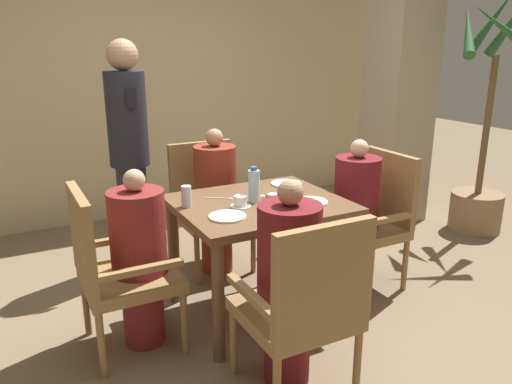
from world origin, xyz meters
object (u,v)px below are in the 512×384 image
Objects in this scene: plate_main_right at (227,216)px; diner_in_left_chair at (140,257)px; chair_right_side at (371,215)px; chair_near_corner at (304,303)px; diner_in_right_chair at (355,213)px; diner_in_near_chair at (288,282)px; chair_left_side at (114,266)px; water_bottle at (254,186)px; chair_far_side at (209,202)px; potted_palm at (482,162)px; glass_tall_near at (186,196)px; standing_host at (129,150)px; plate_main_left at (310,202)px; teacup_with_saucer at (241,202)px; glass_tall_mid at (273,205)px; plate_dessert_center at (286,184)px; diner_in_far_chair at (216,200)px.

diner_in_left_chair is at bearing 159.15° from plate_main_right.
chair_right_side and chair_near_corner have the same top height.
diner_in_near_chair is at bearing -144.55° from diner_in_right_chair.
chair_left_side is 4.28× the size of water_bottle.
chair_left_side is 4.51× the size of plate_main_right.
diner_in_near_chair is at bearing -97.59° from chair_far_side.
potted_palm is (3.32, 0.37, 0.12)m from diner_in_left_chair.
standing_host is at bearing 95.18° from glass_tall_near.
chair_left_side is 1.24m from plate_main_left.
chair_far_side is 0.95m from teacup_with_saucer.
diner_in_right_chair is 8.34× the size of glass_tall_mid.
diner_in_right_chair is 8.62× the size of teacup_with_saucer.
glass_tall_mid is at bearing -127.67° from plate_dessert_center.
standing_host reaches higher than plate_dessert_center.
chair_far_side is 0.92m from glass_tall_near.
water_bottle is (0.89, 0.00, 0.35)m from chair_left_side.
glass_tall_mid is (0.72, -0.28, 0.29)m from diner_in_left_chair.
standing_host is 1.24m from plate_dessert_center.
water_bottle reaches higher than chair_far_side.
chair_right_side is at bearing -42.53° from chair_far_side.
glass_tall_near is at bearing 175.29° from chair_right_side.
chair_near_corner is 3.01m from potted_palm.
glass_tall_near is at bearing 13.06° from chair_left_side.
diner_in_far_chair is at bearing 128.53° from plate_dessert_center.
standing_host is 1.32m from plate_main_right.
chair_left_side is 1.12m from chair_near_corner.
chair_right_side is 4.28× the size of water_bottle.
potted_palm is 10.16× the size of plate_main_left.
glass_tall_near is at bearing -126.86° from diner_in_far_chair.
standing_host reaches higher than teacup_with_saucer.
diner_in_left_chair is 1.56m from diner_in_right_chair.
glass_tall_mid is (0.87, -0.28, 0.31)m from chair_left_side.
standing_host reaches higher than glass_tall_near.
chair_far_side is 4.51× the size of plate_dessert_center.
teacup_with_saucer is at bearing 163.08° from plate_main_left.
diner_in_right_chair is (0.78, -0.85, 0.04)m from chair_far_side.
glass_tall_near is at bearing -84.82° from standing_host.
potted_palm is at bearing 23.94° from chair_near_corner.
chair_far_side is at bearing -25.88° from standing_host.
chair_far_side is 0.88× the size of diner_in_near_chair.
water_bottle is at bearing -92.56° from chair_far_side.
plate_main_right is (-0.30, -0.88, 0.20)m from diner_in_far_chair.
diner_in_near_chair is at bearing -73.94° from glass_tall_near.
plate_main_right is at bearing -179.38° from plate_main_left.
plate_dessert_center is at bearing -43.86° from standing_host.
plate_main_left is (-2.27, -0.54, 0.10)m from potted_palm.
water_bottle is (-0.97, 0.00, 0.35)m from chair_right_side.
chair_near_corner reaches higher than glass_tall_mid.
chair_near_corner is at bearing -143.14° from chair_right_side.
plate_dessert_center is at bearing 63.17° from chair_near_corner.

